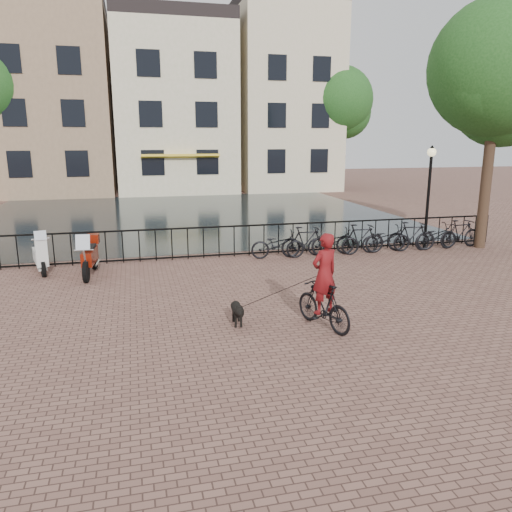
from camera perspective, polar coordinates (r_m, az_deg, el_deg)
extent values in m
plane|color=brown|center=(8.83, 4.76, -12.06)|extent=(100.00, 100.00, 0.00)
plane|color=black|center=(25.26, -7.80, 4.68)|extent=(20.00, 20.00, 0.00)
cube|color=black|center=(16.00, -4.29, 3.35)|extent=(20.00, 0.05, 0.05)
cube|color=black|center=(16.18, -4.23, 0.14)|extent=(20.00, 0.05, 0.05)
cube|color=#86694E|center=(37.92, -22.11, 15.83)|extent=(7.50, 9.00, 12.00)
cube|color=black|center=(38.82, -23.03, 25.26)|extent=(7.50, 9.00, 0.80)
cube|color=beige|center=(37.70, -9.47, 15.86)|extent=(8.00, 9.00, 11.00)
cube|color=black|center=(38.43, -9.84, 24.67)|extent=(8.00, 9.00, 0.80)
cube|color=gold|center=(33.01, -8.60, 11.22)|extent=(5.00, 0.60, 0.15)
cube|color=beige|center=(39.22, 2.75, 17.01)|extent=(7.00, 9.00, 12.50)
cube|color=black|center=(40.19, 2.87, 26.52)|extent=(7.00, 9.00, 0.80)
cylinder|color=black|center=(18.98, 24.96, 9.21)|extent=(0.36, 0.36, 5.60)
sphere|color=#1B4818|center=(19.08, 25.95, 18.80)|extent=(4.48, 4.48, 4.48)
cylinder|color=black|center=(37.50, 9.28, 12.02)|extent=(0.36, 0.36, 5.95)
sphere|color=#1B4818|center=(37.58, 9.49, 17.20)|extent=(4.76, 4.76, 4.76)
cylinder|color=black|center=(18.16, 19.03, 5.77)|extent=(0.10, 0.10, 3.20)
sphere|color=beige|center=(18.04, 19.45, 11.13)|extent=(0.30, 0.30, 0.30)
imported|color=black|center=(10.21, 7.72, -5.48)|extent=(0.99, 1.74, 1.01)
imported|color=maroon|center=(9.98, 7.86, -1.11)|extent=(0.84, 0.68, 1.98)
imported|color=black|center=(15.93, 2.51, 1.31)|extent=(1.77, 0.80, 0.90)
imported|color=black|center=(16.20, 5.74, 1.64)|extent=(1.67, 0.49, 1.00)
imported|color=black|center=(16.55, 8.84, 1.63)|extent=(1.79, 0.84, 0.90)
imported|color=black|center=(16.93, 11.82, 1.93)|extent=(1.69, 0.57, 1.00)
imported|color=black|center=(17.36, 14.64, 1.90)|extent=(1.74, 0.68, 0.90)
imported|color=black|center=(17.82, 17.34, 2.17)|extent=(1.72, 0.75, 1.00)
imported|color=black|center=(18.34, 19.88, 2.13)|extent=(1.77, 0.77, 0.90)
imported|color=black|center=(18.87, 22.30, 2.37)|extent=(1.70, 0.64, 1.00)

